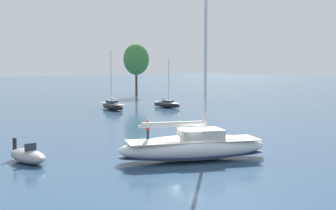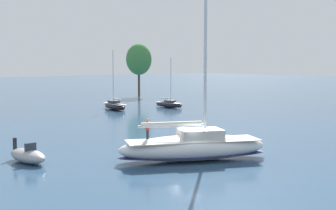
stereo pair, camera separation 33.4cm
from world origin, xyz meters
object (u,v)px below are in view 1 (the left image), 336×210
at_px(sailboat_main, 194,146).
at_px(sailboat_moored_mid_channel, 167,104).
at_px(sailboat_moored_near_marina, 113,106).
at_px(motor_tender, 28,156).
at_px(tree_shore_left, 136,59).

xyz_separation_m(sailboat_main, sailboat_moored_mid_channel, (26.06, 32.99, -0.54)).
xyz_separation_m(sailboat_moored_near_marina, motor_tender, (-27.49, -28.53, -0.11)).
relative_size(sailboat_moored_near_marina, motor_tender, 2.14).
distance_m(tree_shore_left, motor_tender, 69.36).
xyz_separation_m(sailboat_main, sailboat_moored_near_marina, (17.33, 36.21, -0.46)).
bearing_deg(motor_tender, tree_shore_left, 45.65).
height_order(tree_shore_left, sailboat_main, sailboat_main).
bearing_deg(tree_shore_left, motor_tender, -134.35).
bearing_deg(motor_tender, sailboat_moored_near_marina, 46.07).
bearing_deg(sailboat_moored_near_marina, sailboat_moored_mid_channel, -20.27).
bearing_deg(sailboat_moored_mid_channel, motor_tender, -145.06).
bearing_deg(sailboat_moored_mid_channel, sailboat_moored_near_marina, 159.73).
height_order(tree_shore_left, motor_tender, tree_shore_left).
xyz_separation_m(tree_shore_left, motor_tender, (-48.19, -49.29, -7.62)).
relative_size(tree_shore_left, sailboat_main, 0.71).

